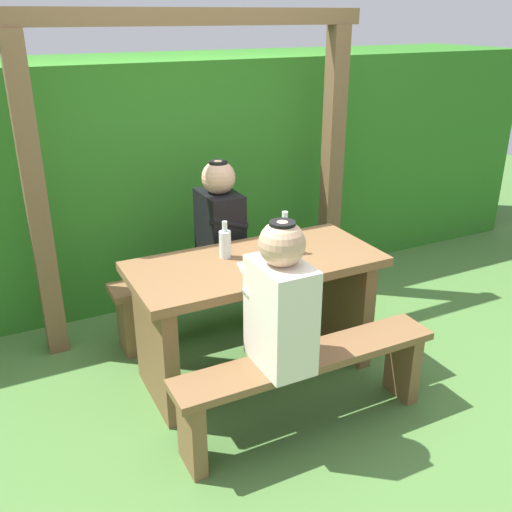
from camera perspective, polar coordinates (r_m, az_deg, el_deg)
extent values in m
plane|color=#487335|center=(3.52, 0.00, -11.29)|extent=(12.00, 12.00, 0.00)
cube|color=#2C701F|center=(4.59, -9.41, 8.32)|extent=(6.40, 1.08, 1.69)
cube|color=brown|center=(3.56, -20.90, 4.67)|extent=(0.12, 0.12, 1.91)
cube|color=brown|center=(4.24, 7.54, 8.76)|extent=(0.12, 0.12, 1.91)
cube|color=brown|center=(3.64, -6.11, 22.54)|extent=(2.27, 0.10, 0.10)
cube|color=brown|center=(3.18, 0.00, -0.80)|extent=(1.40, 0.64, 0.05)
cube|color=brown|center=(3.16, -9.89, -8.81)|extent=(0.08, 0.54, 0.68)
cube|color=brown|center=(3.62, 8.53, -4.32)|extent=(0.08, 0.54, 0.68)
cube|color=brown|center=(2.88, 5.18, -10.06)|extent=(1.40, 0.24, 0.04)
cube|color=brown|center=(2.79, -6.41, -16.94)|extent=(0.07, 0.22, 0.40)
cube|color=brown|center=(3.32, 14.34, -10.32)|extent=(0.07, 0.22, 0.40)
cube|color=brown|center=(3.77, -3.90, -1.63)|extent=(1.40, 0.24, 0.04)
cube|color=brown|center=(3.70, -12.72, -6.48)|extent=(0.07, 0.22, 0.40)
cube|color=brown|center=(4.12, 4.15, -2.78)|extent=(0.07, 0.22, 0.40)
cube|color=silver|center=(2.66, 2.45, -5.88)|extent=(0.22, 0.34, 0.52)
sphere|color=tan|center=(2.51, 2.59, 1.22)|extent=(0.21, 0.21, 0.21)
cylinder|color=black|center=(2.48, 2.63, 3.14)|extent=(0.12, 0.12, 0.02)
cylinder|color=silver|center=(2.73, 1.06, -2.70)|extent=(0.25, 0.07, 0.15)
cube|color=black|center=(3.67, -3.60, 2.43)|extent=(0.22, 0.34, 0.52)
sphere|color=tan|center=(3.56, -3.74, 7.78)|extent=(0.21, 0.21, 0.21)
cylinder|color=black|center=(3.54, -3.78, 9.17)|extent=(0.12, 0.12, 0.02)
cylinder|color=black|center=(3.51, -2.73, 3.30)|extent=(0.25, 0.07, 0.15)
cylinder|color=silver|center=(3.38, 3.13, 1.88)|extent=(0.07, 0.07, 0.09)
cylinder|color=silver|center=(3.18, -3.09, 1.15)|extent=(0.07, 0.07, 0.15)
cylinder|color=silver|center=(3.14, -3.13, 2.94)|extent=(0.03, 0.03, 0.06)
cylinder|color=silver|center=(3.25, 2.83, 1.82)|extent=(0.06, 0.06, 0.17)
cylinder|color=silver|center=(3.20, 2.87, 3.84)|extent=(0.03, 0.03, 0.07)
cube|color=silver|center=(3.06, -0.99, -1.16)|extent=(0.10, 0.15, 0.01)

